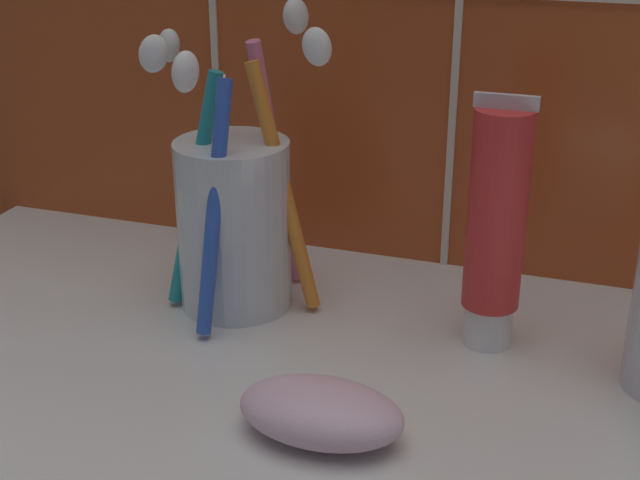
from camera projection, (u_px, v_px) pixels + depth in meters
The scene contains 4 objects.
sink_counter at pixel (340, 417), 47.51cm from camera, with size 68.42×39.12×2.00cm, color silver.
toothbrush_cup at pixel (234, 215), 55.38cm from camera, with size 13.52×11.96×18.97cm.
toothpaste_tube at pixel (496, 226), 50.04cm from camera, with size 3.49×3.32×14.99cm.
soap_bar at pixel (318, 411), 43.83cm from camera, with size 8.40×5.14×2.78cm, color #DBB2C6.
Camera 1 is at (11.83, -38.21, 28.36)cm, focal length 50.00 mm.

